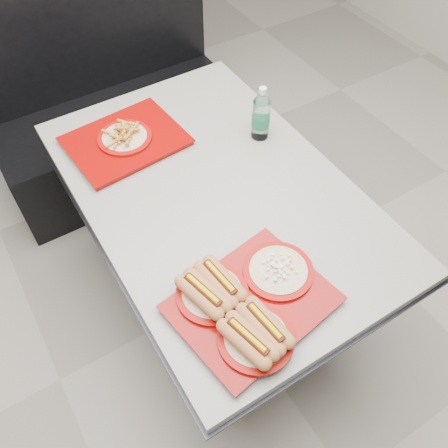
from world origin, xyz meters
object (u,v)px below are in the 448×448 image
diner_table (216,219)px  tray_near (247,303)px  tray_far (125,139)px  water_bottle (261,116)px  booth_bench (113,108)px

diner_table → tray_near: size_ratio=2.83×
tray_far → water_bottle: size_ratio=2.05×
booth_bench → tray_near: size_ratio=2.69×
water_bottle → tray_near: bearing=-127.4°
booth_bench → water_bottle: bearing=-72.0°
tray_near → booth_bench: bearing=83.6°
diner_table → water_bottle: water_bottle is taller
tray_far → tray_near: bearing=-90.0°
booth_bench → tray_far: (-0.17, -0.69, 0.37)m
diner_table → water_bottle: 0.43m
diner_table → tray_far: 0.48m
diner_table → booth_bench: 1.11m
diner_table → booth_bench: bearing=90.0°
tray_far → water_bottle: 0.54m
water_bottle → diner_table: bearing=-152.0°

